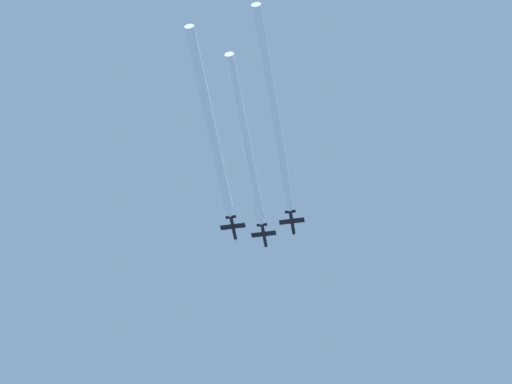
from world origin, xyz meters
TOP-DOWN VIEW (x-y plane):
  - jet_lead at (-0.13, 6.30)m, footprint 8.07×11.76m
  - jet_left_wingman at (-9.24, 0.16)m, footprint 8.07×11.76m
  - jet_right_wingman at (9.73, 0.69)m, footprint 8.07×11.76m
  - smoke_trail_lead at (-0.13, -30.21)m, footprint 2.76×62.28m
  - smoke_trail_left_wingman at (-9.24, -38.81)m, footprint 2.76×67.20m
  - smoke_trail_right_wingman at (9.73, -40.40)m, footprint 2.76×71.47m

SIDE VIEW (x-z plane):
  - smoke_trail_right_wingman at x=9.73m, z-range 223.39..226.15m
  - jet_right_wingman at x=9.73m, z-range 223.38..226.21m
  - smoke_trail_left_wingman at x=-9.24m, z-range 223.50..226.26m
  - jet_left_wingman at x=-9.24m, z-range 223.50..226.32m
  - smoke_trail_lead at x=-0.13m, z-range 225.26..228.03m
  - jet_lead at x=-0.13m, z-range 225.26..228.09m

